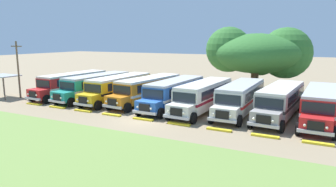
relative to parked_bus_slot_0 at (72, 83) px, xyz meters
name	(u,v)px	position (x,y,z in m)	size (l,w,h in m)	color
ground_plane	(143,120)	(13.96, -5.93, -1.58)	(220.00, 220.00, 0.00)	#937F60
foreground_grass_strip	(61,156)	(13.96, -15.41, -1.58)	(80.00, 11.83, 0.01)	olive
parked_bus_slot_0	(72,83)	(0.00, 0.00, 0.00)	(3.10, 10.89, 2.82)	red
parked_bus_slot_1	(96,85)	(3.67, 0.07, 0.00)	(3.29, 10.93, 2.82)	teal
parked_bus_slot_2	(119,87)	(6.95, 0.15, 0.00)	(2.94, 10.87, 2.82)	yellow
parked_bus_slot_3	(148,89)	(10.54, 0.65, 0.00)	(3.63, 10.98, 2.82)	orange
parked_bus_slot_4	(174,92)	(14.10, 0.08, 0.00)	(2.91, 10.87, 2.82)	#23519E
parked_bus_slot_5	(203,95)	(17.40, -0.12, 0.00)	(3.06, 10.89, 2.82)	silver
parked_bus_slot_6	(241,97)	(20.88, 0.67, 0.00)	(2.73, 10.85, 2.82)	silver
parked_bus_slot_7	(280,100)	(24.50, 0.67, 0.00)	(3.41, 10.95, 2.82)	#9E9993
parked_bus_slot_8	(320,104)	(27.76, 0.55, 0.00)	(2.93, 10.87, 2.82)	red
curb_wheelstop_0	(34,104)	(0.09, -5.89, -1.51)	(2.00, 0.36, 0.15)	yellow
curb_wheelstop_1	(57,107)	(3.56, -5.89, -1.51)	(2.00, 0.36, 0.15)	yellow
curb_wheelstop_2	(83,111)	(7.02, -5.89, -1.51)	(2.00, 0.36, 0.15)	yellow
curb_wheelstop_3	(111,115)	(10.49, -5.89, -1.51)	(2.00, 0.36, 0.15)	yellow
curb_wheelstop_4	(143,119)	(13.96, -5.89, -1.51)	(2.00, 0.36, 0.15)	yellow
curb_wheelstop_5	(179,124)	(17.43, -5.89, -1.51)	(2.00, 0.36, 0.15)	yellow
curb_wheelstop_6	(219,130)	(20.90, -5.89, -1.51)	(2.00, 0.36, 0.15)	yellow
curb_wheelstop_7	(265,136)	(24.36, -5.89, -1.51)	(2.00, 0.36, 0.15)	yellow
curb_wheelstop_8	(318,143)	(27.83, -5.89, -1.51)	(2.00, 0.36, 0.15)	yellow
broad_shade_tree	(258,53)	(19.86, 13.78, 3.60)	(13.25, 11.44, 8.63)	brown
utility_pole	(18,68)	(-4.60, -3.97, 2.05)	(1.80, 0.20, 6.78)	brown
waiting_shelter	(3,77)	(-6.66, -4.60, 0.87)	(3.60, 2.60, 2.72)	brown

